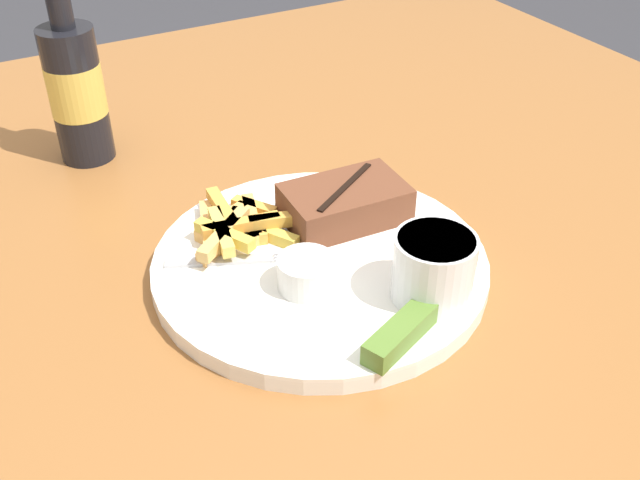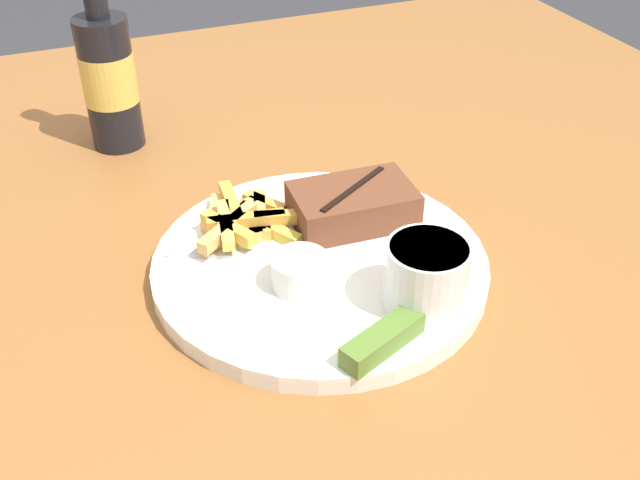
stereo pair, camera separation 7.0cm
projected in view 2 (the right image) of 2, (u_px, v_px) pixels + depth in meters
name	position (u px, v px, depth m)	size (l,w,h in m)	color
dining_table	(320.00, 320.00, 0.76)	(1.37, 1.39, 0.72)	#935B2D
dinner_plate	(320.00, 265.00, 0.72)	(0.32, 0.32, 0.02)	white
steak_portion	(353.00, 205.00, 0.75)	(0.12, 0.08, 0.04)	brown
fries_pile	(243.00, 221.00, 0.74)	(0.13, 0.11, 0.02)	#D8B652
coleslaw_cup	(427.00, 273.00, 0.64)	(0.07, 0.07, 0.06)	white
dipping_sauce_cup	(300.00, 271.00, 0.67)	(0.05, 0.05, 0.03)	silver
pickle_spear	(382.00, 340.00, 0.60)	(0.08, 0.05, 0.02)	#567A2D
fork_utensil	(231.00, 254.00, 0.71)	(0.13, 0.07, 0.00)	#B7B7BC
beer_bottle	(108.00, 75.00, 0.88)	(0.06, 0.06, 0.26)	black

